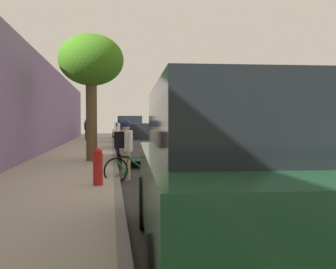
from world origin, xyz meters
TOP-DOWN VIEW (x-y plane):
  - ground at (0.00, 0.00)m, footprint 71.35×71.35m
  - sidewalk at (3.58, 0.00)m, footprint 3.06×44.59m
  - curb_edge at (1.97, 0.00)m, footprint 0.16×44.59m
  - lane_stripe_centre at (-2.62, -0.20)m, footprint 0.14×44.20m
  - lane_stripe_bike_edge at (0.50, 0.00)m, footprint 0.12×44.59m
  - building_facade at (5.36, 0.00)m, footprint 0.50×44.59m
  - parked_sedan_tan_nearest at (0.98, -17.28)m, footprint 2.05×4.50m
  - parked_suv_white_second at (0.77, -10.88)m, footprint 2.10×4.77m
  - parked_sedan_red_mid at (0.92, -4.18)m, footprint 2.01×4.48m
  - parked_sedan_grey_far at (0.83, 2.09)m, footprint 2.07×4.51m
  - parked_suv_green_farthest at (0.79, 12.78)m, footprint 2.17×4.80m
  - bicycle_at_curb at (1.50, 6.92)m, footprint 1.61×0.70m
  - cyclist_with_backpack at (1.73, 6.48)m, footprint 0.50×0.59m
  - street_tree_near_cyclist at (2.81, 2.75)m, footprint 2.35×2.35m
  - pedestrian_on_phone at (4.04, -13.87)m, footprint 0.35×0.59m
  - fire_hydrant at (2.40, 8.27)m, footprint 0.22×0.22m

SIDE VIEW (x-z plane):
  - ground at x=0.00m, z-range 0.00..0.00m
  - lane_stripe_bike_edge at x=0.50m, z-range 0.00..0.01m
  - lane_stripe_centre at x=-2.62m, z-range 0.00..0.01m
  - sidewalk at x=3.58m, z-range 0.00..0.17m
  - curb_edge at x=1.97m, z-range 0.00..0.17m
  - bicycle_at_curb at x=1.50m, z-range 0.00..0.72m
  - fire_hydrant at x=2.40m, z-range 0.17..1.01m
  - parked_sedan_tan_nearest at x=0.98m, z-range -0.01..1.51m
  - parked_sedan_red_mid at x=0.92m, z-range -0.01..1.51m
  - parked_sedan_grey_far at x=0.83m, z-range -0.01..1.51m
  - cyclist_with_backpack at x=1.73m, z-range 0.17..1.80m
  - parked_suv_white_second at x=0.77m, z-range 0.03..2.02m
  - parked_suv_green_farthest at x=0.79m, z-range 0.03..2.02m
  - pedestrian_on_phone at x=4.04m, z-range 0.27..1.89m
  - building_facade at x=5.36m, z-range 0.00..4.50m
  - street_tree_near_cyclist at x=2.81m, z-range 1.44..6.03m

